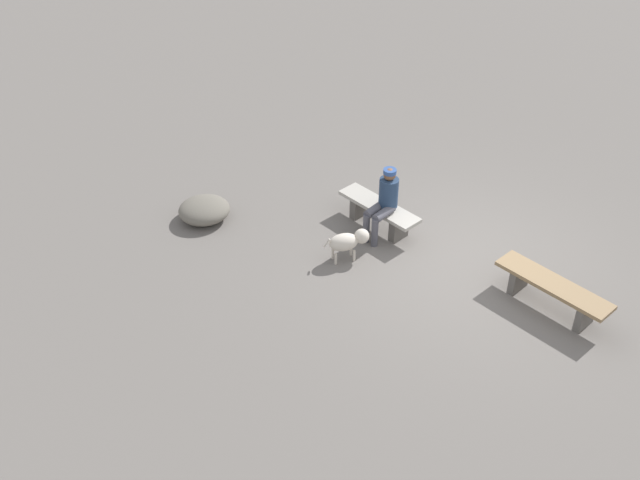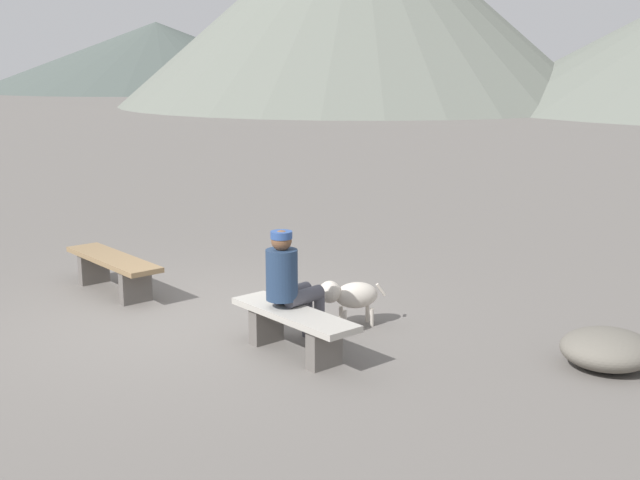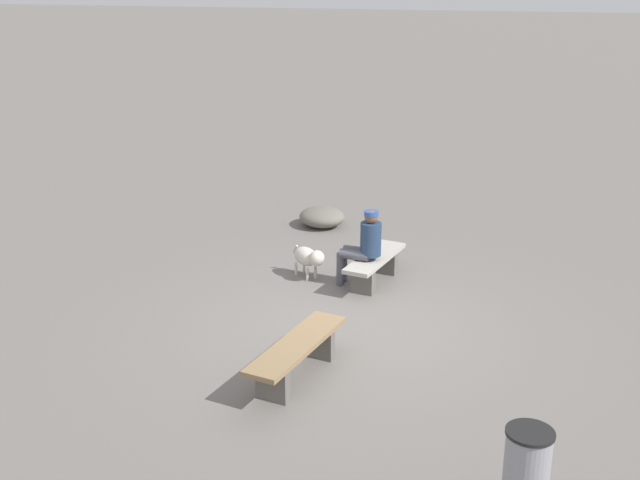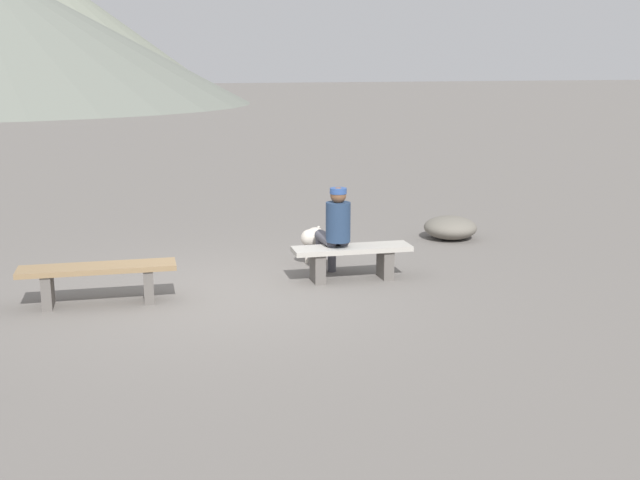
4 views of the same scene
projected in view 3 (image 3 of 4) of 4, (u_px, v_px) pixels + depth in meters
The scene contains 6 objects.
ground at pixel (348, 330), 10.30m from camera, with size 210.00×210.00×0.06m, color slate.
bench_left at pixel (297, 352), 8.90m from camera, with size 1.81×0.62×0.46m.
bench_right at pixel (375, 264), 11.71m from camera, with size 1.57×0.58×0.44m.
seated_person at pixel (364, 243), 11.46m from camera, with size 0.32×0.66×1.21m.
dog at pixel (308, 257), 11.88m from camera, with size 0.53×0.66×0.52m.
boulder at pixel (322, 217), 14.44m from camera, with size 0.84×0.88×0.36m, color #6B665B.
Camera 3 is at (-8.89, -2.92, 4.45)m, focal length 43.07 mm.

